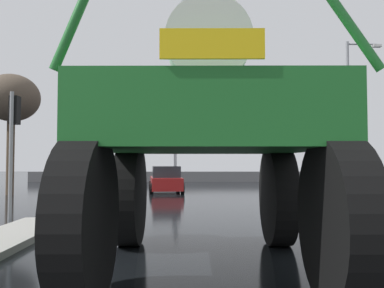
{
  "coord_description": "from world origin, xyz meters",
  "views": [
    {
      "loc": [
        -0.49,
        -0.57,
        1.75
      ],
      "look_at": [
        -0.34,
        10.35,
        2.23
      ],
      "focal_mm": 38.54,
      "sensor_mm": 36.0,
      "label": 1
    }
  ],
  "objects_px": {
    "traffic_signal_near_left": "(14,127)",
    "traffic_signal_far_left": "(174,151)",
    "oversize_sprayer": "(207,139)",
    "streetlight_far_right": "(351,108)",
    "bare_tree_left": "(11,99)",
    "streetlight_far_left": "(82,124)",
    "sedan_ahead": "(166,180)",
    "traffic_signal_near_right": "(339,134)",
    "traffic_signal_far_right": "(176,147)"
  },
  "relations": [
    {
      "from": "sedan_ahead",
      "to": "traffic_signal_far_right",
      "type": "bearing_deg",
      "value": -9.54
    },
    {
      "from": "traffic_signal_far_right",
      "to": "streetlight_far_left",
      "type": "height_order",
      "value": "streetlight_far_left"
    },
    {
      "from": "sedan_ahead",
      "to": "traffic_signal_far_left",
      "type": "height_order",
      "value": "traffic_signal_far_left"
    },
    {
      "from": "oversize_sprayer",
      "to": "streetlight_far_right",
      "type": "distance_m",
      "value": 20.04
    },
    {
      "from": "streetlight_far_right",
      "to": "traffic_signal_far_left",
      "type": "bearing_deg",
      "value": 147.11
    },
    {
      "from": "traffic_signal_near_left",
      "to": "traffic_signal_near_right",
      "type": "distance_m",
      "value": 9.65
    },
    {
      "from": "traffic_signal_far_right",
      "to": "traffic_signal_far_left",
      "type": "bearing_deg",
      "value": 176.36
    },
    {
      "from": "oversize_sprayer",
      "to": "streetlight_far_right",
      "type": "height_order",
      "value": "streetlight_far_right"
    },
    {
      "from": "streetlight_far_left",
      "to": "oversize_sprayer",
      "type": "bearing_deg",
      "value": -70.7
    },
    {
      "from": "traffic_signal_near_left",
      "to": "streetlight_far_left",
      "type": "distance_m",
      "value": 16.53
    },
    {
      "from": "sedan_ahead",
      "to": "traffic_signal_far_right",
      "type": "xyz_separation_m",
      "value": [
        0.41,
        7.19,
        2.23
      ]
    },
    {
      "from": "oversize_sprayer",
      "to": "bare_tree_left",
      "type": "distance_m",
      "value": 18.48
    },
    {
      "from": "sedan_ahead",
      "to": "streetlight_far_right",
      "type": "height_order",
      "value": "streetlight_far_right"
    },
    {
      "from": "traffic_signal_near_left",
      "to": "bare_tree_left",
      "type": "height_order",
      "value": "bare_tree_left"
    },
    {
      "from": "traffic_signal_near_right",
      "to": "traffic_signal_far_left",
      "type": "distance_m",
      "value": 19.89
    },
    {
      "from": "traffic_signal_near_right",
      "to": "streetlight_far_left",
      "type": "bearing_deg",
      "value": 125.79
    },
    {
      "from": "traffic_signal_near_left",
      "to": "traffic_signal_far_left",
      "type": "height_order",
      "value": "traffic_signal_near_left"
    },
    {
      "from": "traffic_signal_far_left",
      "to": "bare_tree_left",
      "type": "bearing_deg",
      "value": -133.6
    },
    {
      "from": "traffic_signal_near_left",
      "to": "bare_tree_left",
      "type": "bearing_deg",
      "value": 113.43
    },
    {
      "from": "traffic_signal_near_right",
      "to": "traffic_signal_near_left",
      "type": "bearing_deg",
      "value": -179.98
    },
    {
      "from": "traffic_signal_near_right",
      "to": "bare_tree_left",
      "type": "relative_size",
      "value": 0.55
    },
    {
      "from": "traffic_signal_near_right",
      "to": "traffic_signal_far_right",
      "type": "bearing_deg",
      "value": 105.61
    },
    {
      "from": "traffic_signal_near_right",
      "to": "oversize_sprayer",
      "type": "bearing_deg",
      "value": -128.79
    },
    {
      "from": "traffic_signal_near_left",
      "to": "traffic_signal_far_left",
      "type": "distance_m",
      "value": 19.58
    },
    {
      "from": "oversize_sprayer",
      "to": "traffic_signal_near_right",
      "type": "xyz_separation_m",
      "value": [
        4.21,
        5.24,
        0.46
      ]
    },
    {
      "from": "sedan_ahead",
      "to": "traffic_signal_near_left",
      "type": "relative_size",
      "value": 1.12
    },
    {
      "from": "traffic_signal_far_right",
      "to": "bare_tree_left",
      "type": "relative_size",
      "value": 0.62
    },
    {
      "from": "bare_tree_left",
      "to": "oversize_sprayer",
      "type": "bearing_deg",
      "value": -57.4
    },
    {
      "from": "traffic_signal_near_right",
      "to": "traffic_signal_far_right",
      "type": "xyz_separation_m",
      "value": [
        -5.34,
        19.11,
        0.34
      ]
    },
    {
      "from": "traffic_signal_near_right",
      "to": "bare_tree_left",
      "type": "distance_m",
      "value": 17.49
    },
    {
      "from": "streetlight_far_left",
      "to": "streetlight_far_right",
      "type": "relative_size",
      "value": 0.87
    },
    {
      "from": "sedan_ahead",
      "to": "traffic_signal_far_right",
      "type": "height_order",
      "value": "traffic_signal_far_right"
    },
    {
      "from": "oversize_sprayer",
      "to": "traffic_signal_far_left",
      "type": "height_order",
      "value": "oversize_sprayer"
    },
    {
      "from": "traffic_signal_near_right",
      "to": "streetlight_far_right",
      "type": "distance_m",
      "value": 13.49
    },
    {
      "from": "traffic_signal_near_left",
      "to": "streetlight_far_left",
      "type": "height_order",
      "value": "streetlight_far_left"
    },
    {
      "from": "oversize_sprayer",
      "to": "traffic_signal_far_right",
      "type": "height_order",
      "value": "oversize_sprayer"
    },
    {
      "from": "sedan_ahead",
      "to": "bare_tree_left",
      "type": "relative_size",
      "value": 0.65
    },
    {
      "from": "sedan_ahead",
      "to": "bare_tree_left",
      "type": "bearing_deg",
      "value": 96.02
    },
    {
      "from": "streetlight_far_right",
      "to": "bare_tree_left",
      "type": "bearing_deg",
      "value": -173.92
    },
    {
      "from": "streetlight_far_right",
      "to": "bare_tree_left",
      "type": "distance_m",
      "value": 19.42
    },
    {
      "from": "traffic_signal_far_right",
      "to": "traffic_signal_near_left",
      "type": "bearing_deg",
      "value": -102.68
    },
    {
      "from": "streetlight_far_right",
      "to": "bare_tree_left",
      "type": "xyz_separation_m",
      "value": [
        -19.31,
        -2.06,
        0.16
      ]
    },
    {
      "from": "traffic_signal_far_right",
      "to": "streetlight_far_left",
      "type": "xyz_separation_m",
      "value": [
        -6.42,
        -2.8,
        1.45
      ]
    },
    {
      "from": "sedan_ahead",
      "to": "traffic_signal_far_right",
      "type": "relative_size",
      "value": 1.06
    },
    {
      "from": "streetlight_far_left",
      "to": "sedan_ahead",
      "type": "bearing_deg",
      "value": -36.18
    },
    {
      "from": "streetlight_far_left",
      "to": "bare_tree_left",
      "type": "bearing_deg",
      "value": -110.13
    },
    {
      "from": "traffic_signal_far_left",
      "to": "bare_tree_left",
      "type": "relative_size",
      "value": 0.54
    },
    {
      "from": "traffic_signal_far_left",
      "to": "streetlight_far_right",
      "type": "xyz_separation_m",
      "value": [
        10.74,
        -6.94,
        2.41
      ]
    },
    {
      "from": "streetlight_far_left",
      "to": "traffic_signal_far_left",
      "type": "bearing_deg",
      "value": 24.02
    },
    {
      "from": "oversize_sprayer",
      "to": "traffic_signal_near_right",
      "type": "relative_size",
      "value": 1.61
    }
  ]
}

